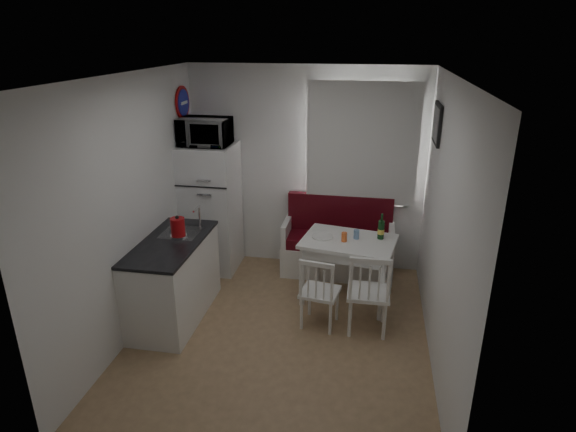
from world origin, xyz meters
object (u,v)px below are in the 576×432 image
(dining_table, at_px, (348,247))
(chair_right, at_px, (369,286))
(bench, at_px, (338,249))
(kitchen_counter, at_px, (174,279))
(fridge, at_px, (211,208))
(wine_bottle, at_px, (381,226))
(kettle, at_px, (178,227))
(microwave, at_px, (205,132))
(chair_left, at_px, (319,286))

(dining_table, height_order, chair_right, chair_right)
(chair_right, bearing_deg, bench, 106.18)
(kitchen_counter, xyz_separation_m, fridge, (0.02, 1.24, 0.37))
(fridge, height_order, wine_bottle, fridge)
(dining_table, bearing_deg, kitchen_counter, -149.79)
(kettle, xyz_separation_m, wine_bottle, (2.13, 0.67, -0.11))
(microwave, bearing_deg, dining_table, -15.99)
(dining_table, xyz_separation_m, kettle, (-1.78, -0.57, 0.34))
(fridge, xyz_separation_m, wine_bottle, (2.16, -0.47, 0.09))
(kitchen_counter, relative_size, dining_table, 1.17)
(kitchen_counter, height_order, wine_bottle, kitchen_counter)
(bench, relative_size, kettle, 5.86)
(dining_table, height_order, microwave, microwave)
(kitchen_counter, relative_size, chair_right, 2.69)
(microwave, height_order, wine_bottle, microwave)
(dining_table, height_order, fridge, fridge)
(wine_bottle, bearing_deg, dining_table, -164.05)
(kitchen_counter, height_order, microwave, microwave)
(dining_table, height_order, chair_left, chair_left)
(chair_right, relative_size, fridge, 0.30)
(chair_right, bearing_deg, fridge, 148.15)
(kitchen_counter, distance_m, chair_left, 1.58)
(dining_table, distance_m, chair_left, 0.72)
(chair_right, distance_m, microwave, 2.69)
(chair_right, xyz_separation_m, wine_bottle, (0.10, 0.76, 0.35))
(chair_right, bearing_deg, dining_table, 109.70)
(bench, height_order, dining_table, bench)
(dining_table, bearing_deg, chair_right, -59.46)
(chair_right, height_order, kettle, kettle)
(chair_left, height_order, kettle, kettle)
(kitchen_counter, bearing_deg, bench, 39.21)
(chair_left, distance_m, microwave, 2.35)
(chair_left, relative_size, chair_right, 0.90)
(microwave, relative_size, wine_bottle, 2.02)
(dining_table, distance_m, chair_right, 0.72)
(fridge, distance_m, kettle, 1.15)
(kitchen_counter, height_order, fridge, fridge)
(bench, bearing_deg, chair_right, -72.88)
(dining_table, xyz_separation_m, microwave, (-1.81, 0.52, 1.15))
(fridge, distance_m, microwave, 1.00)
(wine_bottle, bearing_deg, chair_left, -128.50)
(dining_table, relative_size, chair_left, 2.57)
(chair_left, xyz_separation_m, microwave, (-1.56, 1.17, 1.32))
(fridge, height_order, microwave, microwave)
(bench, height_order, chair_right, bench)
(dining_table, xyz_separation_m, wine_bottle, (0.35, 0.10, 0.24))
(kitchen_counter, distance_m, kettle, 0.58)
(kitchen_counter, distance_m, chair_right, 2.08)
(bench, xyz_separation_m, kettle, (-1.61, -1.25, 0.69))
(fridge, bearing_deg, kitchen_counter, -90.90)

